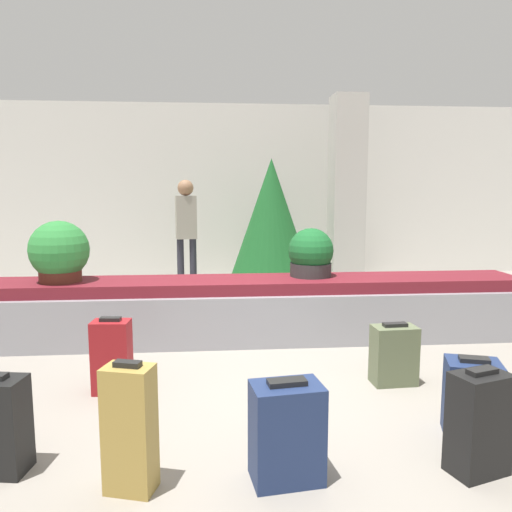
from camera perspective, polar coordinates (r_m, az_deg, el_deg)
name	(u,v)px	position (r m, az deg, el deg)	size (l,w,h in m)	color
ground_plane	(271,391)	(4.25, 1.75, -15.16)	(18.00, 18.00, 0.00)	gray
back_wall	(238,191)	(9.48, -2.11, 7.43)	(18.00, 0.06, 3.20)	silver
carousel	(256,309)	(5.55, 0.00, -6.12)	(6.13, 0.84, 0.67)	gray
pillar	(346,191)	(8.75, 10.30, 7.29)	(0.55, 0.55, 3.20)	beige
suitcase_0	(130,429)	(2.95, -14.22, -18.59)	(0.30, 0.24, 0.74)	#A3843D
suitcase_1	(472,398)	(3.75, 23.44, -14.70)	(0.41, 0.37, 0.55)	navy
suitcase_2	(112,356)	(4.28, -16.15, -10.97)	(0.31, 0.22, 0.63)	maroon
suitcase_5	(479,423)	(3.31, 24.12, -17.03)	(0.37, 0.30, 0.63)	black
suitcase_6	(287,432)	(2.99, 3.51, -19.44)	(0.43, 0.32, 0.60)	navy
suitcase_7	(394,355)	(4.46, 15.49, -10.82)	(0.38, 0.24, 0.53)	#5B6647
potted_plant_0	(59,253)	(5.65, -21.56, 0.35)	(0.62, 0.62, 0.65)	#4C2319
potted_plant_1	(311,254)	(5.62, 6.28, 0.19)	(0.51, 0.51, 0.54)	#2D2D2D
traveler_0	(186,225)	(7.98, -7.98, 3.57)	(0.35, 0.25, 1.78)	#282833
decorated_tree	(271,219)	(8.10, 1.75, 4.22)	(1.35, 1.35, 2.13)	#4C331E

